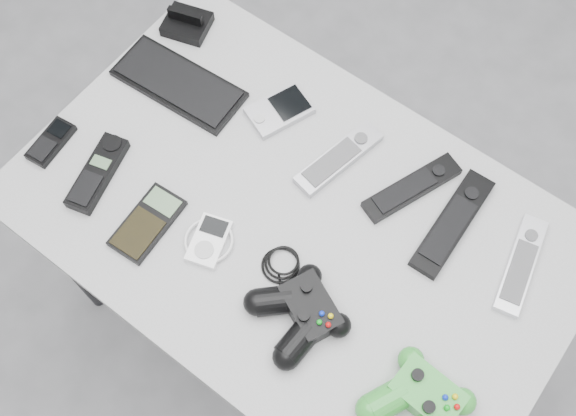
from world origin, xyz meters
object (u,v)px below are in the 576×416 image
Objects in this scene: pda at (279,110)px; remote_silver_a at (339,158)px; desk at (295,231)px; mobile_phone at (51,142)px; calculator at (147,223)px; controller_green at (421,401)px; pda_keyboard at (179,83)px; remote_black_b at (453,223)px; controller_black at (302,311)px; mp3_player at (209,241)px; cordless_handset at (97,173)px; remote_black_a at (412,187)px; remote_silver_b at (521,264)px.

remote_silver_a is at bearing 14.72° from pda.
mobile_phone is at bearing -161.71° from desk.
pda reaches higher than desk.
calculator is at bearing -76.41° from pda.
pda_keyboard is at bearing 165.02° from controller_green.
desk is at bearing -147.60° from remote_black_b.
remote_black_b is 0.87× the size of controller_black.
pda_keyboard reaches higher than desk.
calculator is (-0.21, -0.18, 0.07)m from desk.
calculator is (0.27, -0.02, -0.00)m from mobile_phone.
remote_black_b is 0.46m from mp3_player.
desk is 0.29m from calculator.
calculator is at bearing -22.73° from cordless_handset.
remote_black_b reaches higher than remote_black_a.
remote_silver_b is 2.01× the size of mp3_player.
remote_silver_b is (0.24, -0.01, -0.00)m from remote_black_a.
desk is 6.12× the size of controller_green.
remote_black_b is at bearing 23.43° from mp3_player.
remote_black_b is 2.20× the size of mobile_phone.
mobile_phone is at bearing -175.81° from controller_green.
desk is 0.21m from controller_black.
remote_silver_b reaches higher than pda_keyboard.
pda is (0.21, 0.07, 0.00)m from pda_keyboard.
remote_black_a is (0.52, 0.09, 0.00)m from pda_keyboard.
controller_green is at bearing -70.34° from remote_black_b.
remote_silver_a is 0.39m from calculator.
controller_black is at bearing -177.79° from controller_green.
controller_green is (0.23, -0.33, 0.02)m from remote_black_a.
mp3_player is at bearing -159.95° from remote_silver_b.
controller_green reaches higher than cordless_handset.
controller_green reaches higher than remote_black_a.
cordless_handset reaches higher than mobile_phone.
controller_green reaches higher than mp3_player.
mobile_phone reaches higher than calculator.
pda reaches higher than calculator.
remote_black_a is at bearing 52.18° from desk.
remote_silver_a reaches higher than pda.
calculator is (-0.46, -0.34, -0.00)m from remote_black_b.
pda is at bearing 156.99° from controller_black.
remote_black_b is 0.34m from controller_green.
pda_keyboard is 0.55m from controller_black.
pda_keyboard is 0.36m from mp3_player.
cordless_handset reaches higher than remote_silver_a.
desk is at bearing 35.76° from mp3_player.
desk is at bearing -106.50° from remote_black_a.
mp3_player is (-0.34, -0.30, -0.00)m from remote_black_b.
controller_green is at bearing -22.07° from desk.
desk is 0.40m from cordless_handset.
controller_green is (0.53, -0.32, 0.02)m from pda.
desk is at bearing -75.78° from remote_silver_a.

